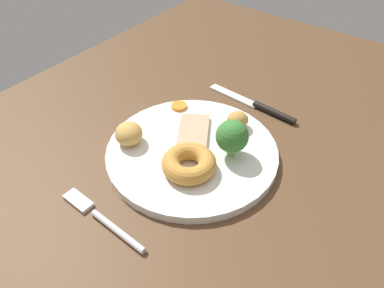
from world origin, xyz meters
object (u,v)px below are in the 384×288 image
at_px(knife, 259,106).
at_px(broccoli_floret, 232,136).
at_px(meat_slice_main, 193,131).
at_px(roast_potato_left, 129,134).
at_px(carrot_coin_front, 179,106).
at_px(fork, 101,218).
at_px(yorkshire_pudding, 189,163).
at_px(dinner_plate, 192,152).
at_px(roast_potato_right, 237,120).

bearing_deg(knife, broccoli_floret, 106.78).
bearing_deg(meat_slice_main, roast_potato_left, 139.15).
bearing_deg(roast_potato_left, carrot_coin_front, -2.19).
bearing_deg(knife, roast_potato_left, 67.73).
height_order(meat_slice_main, knife, meat_slice_main).
bearing_deg(fork, yorkshire_pudding, -105.95).
relative_size(carrot_coin_front, knife, 0.15).
distance_m(dinner_plate, roast_potato_left, 0.10).
bearing_deg(meat_slice_main, dinner_plate, -146.85).
bearing_deg(fork, dinner_plate, -94.22).
xyz_separation_m(meat_slice_main, broccoli_floret, (-0.01, -0.08, 0.03)).
relative_size(roast_potato_right, carrot_coin_front, 1.30).
xyz_separation_m(roast_potato_right, knife, (0.09, 0.01, -0.02)).
bearing_deg(knife, fork, 87.32).
relative_size(meat_slice_main, knife, 0.45).
bearing_deg(roast_potato_right, roast_potato_left, 138.92).
height_order(roast_potato_right, carrot_coin_front, roast_potato_right).
relative_size(dinner_plate, roast_potato_left, 5.75).
xyz_separation_m(yorkshire_pudding, carrot_coin_front, (0.12, 0.11, -0.01)).
bearing_deg(fork, carrot_coin_front, -72.89).
height_order(carrot_coin_front, broccoli_floret, broccoli_floret).
distance_m(dinner_plate, broccoli_floret, 0.07).
distance_m(broccoli_floret, knife, 0.16).
distance_m(meat_slice_main, broccoli_floret, 0.08).
relative_size(meat_slice_main, roast_potato_right, 2.29).
distance_m(dinner_plate, carrot_coin_front, 0.11).
distance_m(meat_slice_main, roast_potato_right, 0.08).
distance_m(meat_slice_main, carrot_coin_front, 0.08).
bearing_deg(yorkshire_pudding, carrot_coin_front, 43.38).
xyz_separation_m(dinner_plate, roast_potato_left, (-0.05, 0.09, 0.02)).
xyz_separation_m(meat_slice_main, roast_potato_right, (0.06, -0.05, 0.01)).
height_order(broccoli_floret, fork, broccoli_floret).
height_order(meat_slice_main, fork, meat_slice_main).
distance_m(yorkshire_pudding, roast_potato_left, 0.11).
height_order(meat_slice_main, roast_potato_right, roast_potato_right).
xyz_separation_m(meat_slice_main, roast_potato_left, (-0.08, 0.07, 0.01)).
relative_size(dinner_plate, knife, 1.45).
bearing_deg(roast_potato_left, meat_slice_main, -40.85).
bearing_deg(dinner_plate, carrot_coin_front, 48.38).
bearing_deg(knife, dinner_plate, 87.28).
height_order(dinner_plate, yorkshire_pudding, yorkshire_pudding).
bearing_deg(roast_potato_right, meat_slice_main, 138.59).
distance_m(meat_slice_main, roast_potato_left, 0.10).
distance_m(yorkshire_pudding, fork, 0.14).
xyz_separation_m(roast_potato_left, broccoli_floret, (0.07, -0.14, 0.02)).
distance_m(dinner_plate, yorkshire_pudding, 0.05).
xyz_separation_m(roast_potato_left, carrot_coin_front, (0.12, -0.00, -0.01)).
bearing_deg(roast_potato_right, yorkshire_pudding, 178.35).
bearing_deg(broccoli_floret, dinner_plate, 115.02).
bearing_deg(fork, meat_slice_main, -87.18).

